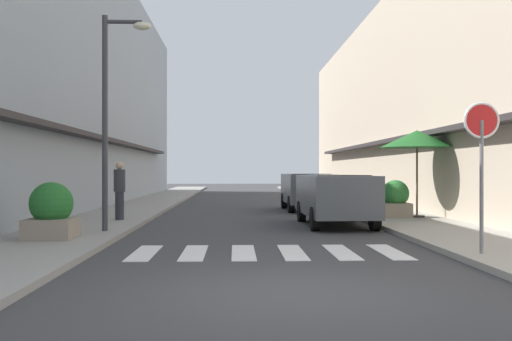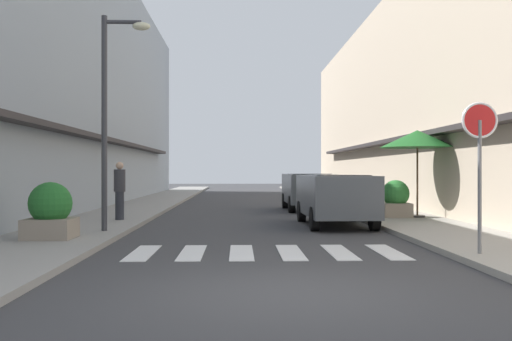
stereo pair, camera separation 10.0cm
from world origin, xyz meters
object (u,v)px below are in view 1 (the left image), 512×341
at_px(planter_corner, 51,212).
at_px(planter_midblock, 395,199).
at_px(cafe_umbrella, 417,139).
at_px(parked_car_mid, 307,187).
at_px(parked_car_near, 335,194).
at_px(round_street_sign, 482,137).
at_px(street_lamp, 113,99).
at_px(pedestrian_walking_near, 120,189).
at_px(planter_far, 363,194).

bearing_deg(planter_corner, planter_midblock, 32.17).
bearing_deg(cafe_umbrella, parked_car_mid, 119.59).
bearing_deg(parked_car_near, round_street_sign, -77.03).
bearing_deg(cafe_umbrella, round_street_sign, -99.53).
distance_m(cafe_umbrella, planter_corner, 11.33).
distance_m(street_lamp, pedestrian_walking_near, 3.99).
bearing_deg(planter_corner, pedestrian_walking_near, 83.87).
bearing_deg(planter_midblock, planter_far, 90.87).
height_order(planter_corner, planter_far, planter_corner).
relative_size(round_street_sign, planter_corner, 2.20).
height_order(round_street_sign, planter_far, round_street_sign).
relative_size(round_street_sign, pedestrian_walking_near, 1.55).
xyz_separation_m(cafe_umbrella, planter_far, (-0.71, 4.55, -1.89)).
xyz_separation_m(parked_car_near, planter_far, (2.15, 6.13, -0.24)).
bearing_deg(planter_far, parked_car_near, -109.35).
xyz_separation_m(parked_car_mid, planter_midblock, (2.22, -4.85, -0.24)).
xyz_separation_m(cafe_umbrella, pedestrian_walking_near, (-9.19, -0.67, -1.54)).
xyz_separation_m(parked_car_near, pedestrian_walking_near, (-6.33, 0.91, 0.11)).
height_order(street_lamp, planter_far, street_lamp).
height_order(parked_car_near, pedestrian_walking_near, pedestrian_walking_near).
relative_size(parked_car_mid, planter_midblock, 3.52).
bearing_deg(pedestrian_walking_near, street_lamp, -156.43).
height_order(parked_car_near, round_street_sign, round_street_sign).
height_order(cafe_umbrella, pedestrian_walking_near, cafe_umbrella).
bearing_deg(parked_car_mid, cafe_umbrella, -60.41).
height_order(parked_car_mid, planter_corner, parked_car_mid).
bearing_deg(street_lamp, cafe_umbrella, 24.07).
bearing_deg(street_lamp, parked_car_mid, 56.72).
relative_size(parked_car_near, planter_midblock, 3.69).
xyz_separation_m(parked_car_near, planter_midblock, (2.22, 1.77, -0.24)).
bearing_deg(parked_car_near, parked_car_mid, 90.00).
distance_m(street_lamp, cafe_umbrella, 9.58).
relative_size(street_lamp, planter_midblock, 4.49).
height_order(planter_corner, planter_midblock, planter_corner).
xyz_separation_m(parked_car_mid, street_lamp, (-5.86, -8.93, 2.42)).
height_order(cafe_umbrella, planter_far, cafe_umbrella).
height_order(planter_corner, pedestrian_walking_near, pedestrian_walking_near).
height_order(street_lamp, pedestrian_walking_near, street_lamp).
xyz_separation_m(planter_corner, planter_far, (9.00, 10.07, -0.00)).
distance_m(parked_car_mid, pedestrian_walking_near, 8.52).
bearing_deg(planter_midblock, planter_corner, -147.83).
height_order(planter_far, pedestrian_walking_near, pedestrian_walking_near).
bearing_deg(street_lamp, parked_car_near, 21.53).
height_order(street_lamp, planter_corner, street_lamp).
bearing_deg(planter_corner, planter_far, 48.21).
xyz_separation_m(parked_car_near, street_lamp, (-5.86, -2.31, 2.42)).
relative_size(parked_car_near, pedestrian_walking_near, 2.50).
bearing_deg(pedestrian_walking_near, parked_car_near, -82.85).
relative_size(planter_corner, pedestrian_walking_near, 0.71).
height_order(parked_car_mid, street_lamp, street_lamp).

